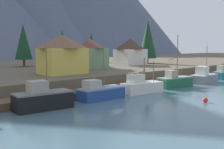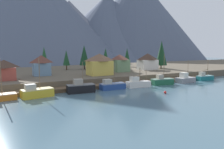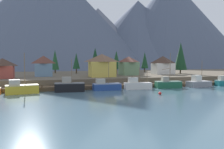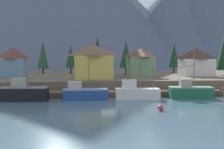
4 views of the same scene
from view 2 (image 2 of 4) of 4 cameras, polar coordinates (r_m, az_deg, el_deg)
ground_plane at (r=82.29m, az=-4.31°, el=-1.49°), size 400.00×400.00×1.00m
dock at (r=66.15m, az=1.84°, el=-2.65°), size 80.00×4.00×1.60m
shoreline_bank at (r=93.14m, az=-7.23°, el=0.54°), size 400.00×56.00×2.50m
mountain_west_peak at (r=194.15m, az=-23.10°, el=16.02°), size 166.03×166.03×88.13m
mountain_central_peak at (r=203.09m, az=-11.01°, el=11.09°), size 106.69×106.69×53.49m
mountain_east_peak at (r=218.13m, az=-1.27°, el=12.15°), size 133.13×133.13×62.92m
mountain_far_ridge at (r=227.90m, az=6.28°, el=14.65°), size 137.93×137.93×84.78m
fishing_boat_yellow at (r=54.14m, az=-19.11°, el=-4.43°), size 7.49×4.10×9.33m
fishing_boat_black at (r=57.08m, az=-8.25°, el=-3.42°), size 7.31×3.34×7.97m
fishing_boat_blue at (r=61.03m, az=-0.00°, el=-2.92°), size 7.12×2.78×7.35m
fishing_boat_white at (r=65.04m, az=6.76°, el=-2.29°), size 7.35×3.45×5.76m
fishing_boat_green at (r=70.64m, az=12.97°, el=-1.69°), size 7.35×3.36×9.63m
fishing_boat_grey at (r=77.15m, az=18.61°, el=-1.16°), size 7.17×3.69×7.59m
fishing_boat_teal at (r=84.99m, az=23.08°, el=-0.69°), size 6.41×2.78×7.30m
house_white at (r=93.28m, az=9.30°, el=3.45°), size 7.87×5.76×6.87m
house_yellow at (r=73.49m, az=-3.28°, el=2.75°), size 8.12×6.11×7.19m
house_blue at (r=75.27m, az=-17.97°, el=2.34°), size 5.66×4.58×6.71m
house_green at (r=84.52m, az=1.99°, el=3.10°), size 5.93×7.08×6.62m
house_red at (r=68.09m, az=-26.36°, el=1.11°), size 6.10×4.83×5.77m
conifer_near_left at (r=93.95m, az=-7.28°, el=5.06°), size 4.17×4.17×10.35m
conifer_near_right at (r=94.97m, az=-17.32°, el=4.51°), size 3.29×3.29×9.68m
conifer_mid_left at (r=99.49m, az=12.80°, el=5.54°), size 5.10×5.10×12.36m
conifer_back_left at (r=90.82m, az=-1.70°, el=4.67°), size 3.41×3.41×8.99m
conifer_back_right at (r=92.54m, az=-11.87°, el=4.31°), size 2.86×2.86×8.23m
conifer_far_left at (r=107.65m, az=3.95°, el=4.97°), size 3.31×3.31×9.07m
channel_buoy at (r=57.05m, az=13.74°, el=-4.54°), size 0.70×0.70×0.70m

